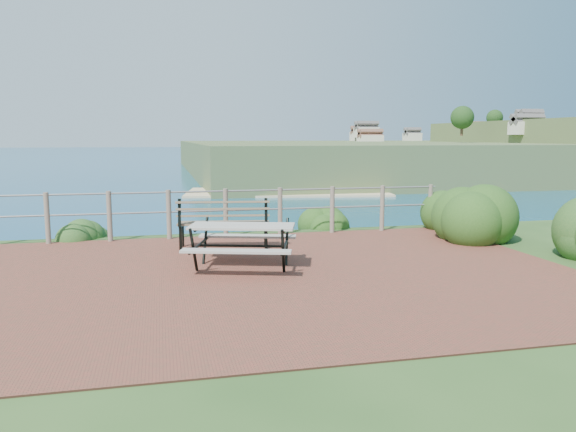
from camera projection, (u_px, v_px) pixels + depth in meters
name	position (u px, v px, depth m)	size (l,w,h in m)	color
ground	(252.00, 276.00, 8.42)	(10.00, 7.00, 0.12)	brown
ocean	(163.00, 143.00, 201.48)	(1200.00, 1200.00, 0.00)	#165D84
safety_railing	(226.00, 210.00, 11.57)	(9.40, 0.10, 1.00)	#6B5B4C
distant_bay	(572.00, 145.00, 242.38)	(290.00, 232.36, 24.00)	#4F6432
picnic_table	(242.00, 242.00, 8.81)	(1.75, 1.36, 0.69)	#A19D90
park_bench	(224.00, 215.00, 10.41)	(1.73, 0.67, 0.95)	brown
shrub_right_front	(477.00, 239.00, 11.44)	(1.40, 1.40, 1.98)	#1F4515
shrub_right_edge	(456.00, 230.00, 12.57)	(1.05, 1.05, 1.50)	#1F4515
shrub_lip_west	(82.00, 238.00, 11.59)	(0.82, 0.82, 0.58)	#1E4C1C
shrub_lip_east	(324.00, 226.00, 13.11)	(0.88, 0.88, 0.66)	#1F4515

